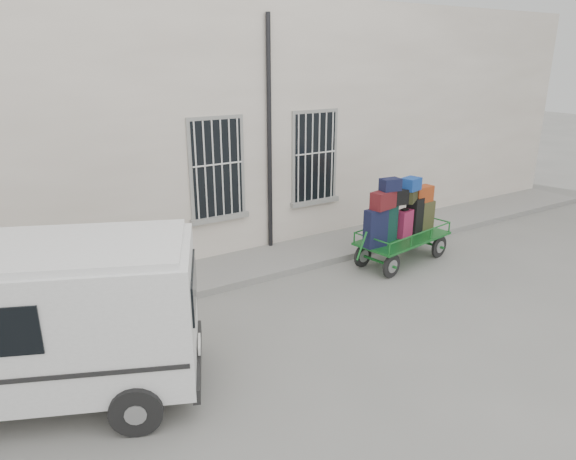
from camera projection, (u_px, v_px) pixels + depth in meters
The scene contains 5 objects.
ground at pixel (304, 304), 10.18m from camera, with size 80.00×80.00×0.00m, color slate.
building at pixel (190, 123), 13.63m from camera, with size 24.00×5.15×6.00m.
sidewalk at pixel (251, 265), 11.92m from camera, with size 24.00×1.70×0.15m, color gray.
luggage_cart at pixel (401, 219), 11.94m from camera, with size 2.89×1.46×2.14m.
van at pixel (25, 315), 6.95m from camera, with size 4.95×3.57×2.32m.
Camera 1 is at (-5.14, -7.60, 4.65)m, focal length 32.00 mm.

